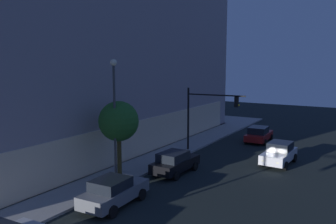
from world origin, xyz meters
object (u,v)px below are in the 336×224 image
Objects in this scene: traffic_light_far_corner at (207,109)px; car_grey at (114,191)px; modern_building at (35,38)px; car_red at (259,134)px; street_lamp_sidewalk at (114,106)px; car_white at (279,153)px; sidewalk_tree at (119,122)px; car_black at (175,162)px.

traffic_light_far_corner reaches higher than car_grey.
modern_building reaches higher than car_grey.
car_red is (10.18, -21.08, -9.81)m from modern_building.
street_lamp_sidewalk is at bearing 170.78° from traffic_light_far_corner.
sidewalk_tree is at bearing 138.23° from car_white.
car_white is (10.38, -8.22, -4.38)m from street_lamp_sidewalk.
car_black is at bearing 137.20° from car_white.
car_grey is at bearing -142.42° from street_lamp_sidewalk.
car_red is at bearing -21.88° from traffic_light_far_corner.
car_white is (3.17, -24.85, -9.74)m from modern_building.
traffic_light_far_corner is 1.24× the size of car_grey.
traffic_light_far_corner is 10.79m from street_lamp_sidewalk.
traffic_light_far_corner is 7.33m from car_black.
traffic_light_far_corner is (3.37, -18.35, -6.66)m from modern_building.
car_black is at bearing 0.03° from car_grey.
car_grey is (-3.77, -2.61, -3.24)m from sidewalk_tree.
sidewalk_tree is (-6.40, -16.30, -6.53)m from modern_building.
sidewalk_tree is (0.81, 0.33, -1.17)m from street_lamp_sidewalk.
modern_building is 18.69m from sidewalk_tree.
car_black is at bearing -39.59° from sidewalk_tree.
modern_building is 8.27× the size of car_red.
traffic_light_far_corner is at bearing 2.40° from car_grey.
sidewalk_tree is 1.19× the size of car_white.
traffic_light_far_corner reaches higher than car_black.
car_black reaches higher than car_red.
sidewalk_tree is (-9.77, 2.04, 0.13)m from traffic_light_far_corner.
modern_building is 8.29× the size of car_white.
car_black is 8.75m from car_white.
street_lamp_sidewalk is 1.83× the size of car_black.
sidewalk_tree is 5.62m from car_grey.
car_white is 7.96m from car_red.
car_red is at bearing -6.08° from car_grey.
car_black is at bearing -29.92° from street_lamp_sidewalk.
street_lamp_sidewalk is at bearing -157.80° from sidewalk_tree.
sidewalk_tree is at bearing 168.18° from traffic_light_far_corner.
modern_building is 8.10× the size of car_grey.
car_grey reaches higher than car_black.
car_white is at bearing -24.00° from car_grey.
car_white is at bearing -82.73° from modern_building.
car_grey is 1.02× the size of car_red.
sidewalk_tree is at bearing 34.70° from car_grey.
modern_building reaches higher than car_white.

